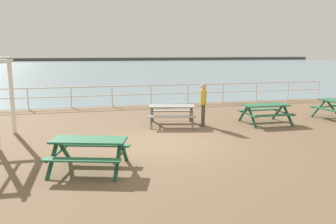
{
  "coord_description": "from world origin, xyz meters",
  "views": [
    {
      "loc": [
        -2.2,
        -10.01,
        2.89
      ],
      "look_at": [
        0.42,
        1.1,
        0.8
      ],
      "focal_mm": 35.76,
      "sensor_mm": 36.0,
      "label": 1
    }
  ],
  "objects": [
    {
      "name": "sea_band",
      "position": [
        0.0,
        52.75,
        0.0
      ],
      "size": [
        142.0,
        90.0,
        0.01
      ],
      "primitive_type": "cube",
      "color": "gray",
      "rests_on": "ground"
    },
    {
      "name": "picnic_table_near_right",
      "position": [
        0.92,
        2.58,
        0.58
      ],
      "size": [
        2.09,
        1.87,
        0.8
      ],
      "rotation": [
        0.0,
        0.0,
        -0.22
      ],
      "color": "gray",
      "rests_on": "ground"
    },
    {
      "name": "visitor",
      "position": [
        2.09,
        2.17,
        0.95
      ],
      "size": [
        0.31,
        0.51,
        1.66
      ],
      "rotation": [
        0.0,
        0.0,
        2.84
      ],
      "color": "#4C4233",
      "rests_on": "ground"
    },
    {
      "name": "ground_plane",
      "position": [
        0.0,
        0.0,
        -0.1
      ],
      "size": [
        30.0,
        24.0,
        0.2
      ],
      "primitive_type": "cube",
      "color": "brown"
    },
    {
      "name": "seaward_railing",
      "position": [
        -0.0,
        7.75,
        0.76
      ],
      "size": [
        23.07,
        0.07,
        1.08
      ],
      "color": "white",
      "rests_on": "ground"
    },
    {
      "name": "distant_shoreline",
      "position": [
        0.0,
        95.75,
        0.0
      ],
      "size": [
        142.0,
        6.0,
        1.8
      ],
      "primitive_type": "cube",
      "color": "#4C4C47",
      "rests_on": "ground"
    },
    {
      "name": "picnic_table_near_left",
      "position": [
        4.66,
        1.96,
        0.58
      ],
      "size": [
        1.81,
        1.55,
        0.8
      ],
      "rotation": [
        0.0,
        0.0,
        -0.0
      ],
      "color": "#286B47",
      "rests_on": "ground"
    },
    {
      "name": "picnic_table_far_right",
      "position": [
        -2.27,
        -1.89,
        0.58
      ],
      "size": [
        2.15,
        1.95,
        0.8
      ],
      "rotation": [
        0.0,
        0.0,
        -0.29
      ],
      "color": "#286B47",
      "rests_on": "ground"
    }
  ]
}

